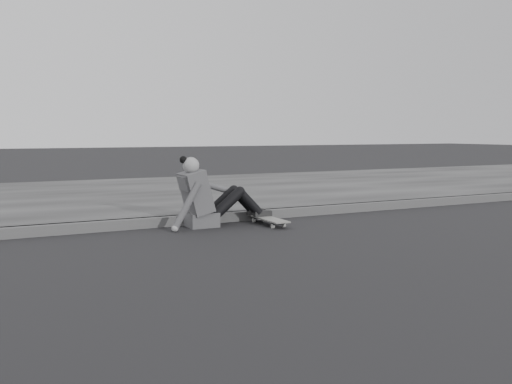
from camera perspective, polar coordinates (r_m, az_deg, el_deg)
ground at (r=6.62m, az=23.30°, el=-4.59°), size 80.00×80.00×0.00m
curb at (r=8.48m, az=9.86°, el=-1.55°), size 24.00×0.16×0.12m
sidewalk at (r=11.03m, az=0.49°, el=0.28°), size 24.00×6.00×0.12m
skateboard at (r=7.17m, az=1.24°, el=-2.74°), size 0.20×0.78×0.09m
seated_woman at (r=7.05m, az=-4.98°, el=-0.54°), size 1.38×0.46×0.88m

